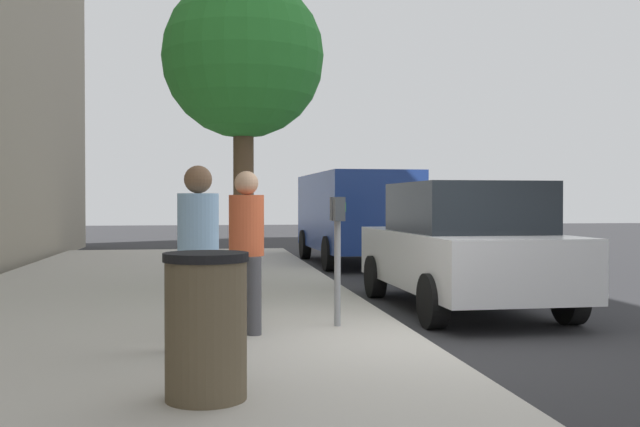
# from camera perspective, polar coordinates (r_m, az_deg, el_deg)

# --- Properties ---
(ground_plane) EXTENTS (80.00, 80.00, 0.00)m
(ground_plane) POSITION_cam_1_polar(r_m,az_deg,el_deg) (7.61, 7.90, -10.52)
(ground_plane) COLOR #2B2B2D
(ground_plane) RESTS_ON ground
(sidewalk_slab) EXTENTS (28.00, 6.00, 0.15)m
(sidewalk_slab) POSITION_cam_1_polar(r_m,az_deg,el_deg) (7.34, -15.57, -10.37)
(sidewalk_slab) COLOR #B7B2A8
(sidewalk_slab) RESTS_ON ground_plane
(parking_meter) EXTENTS (0.36, 0.12, 1.41)m
(parking_meter) POSITION_cam_1_polar(r_m,az_deg,el_deg) (7.97, 1.38, -1.54)
(parking_meter) COLOR gray
(parking_meter) RESTS_ON sidewalk_slab
(pedestrian_at_meter) EXTENTS (0.49, 0.37, 1.68)m
(pedestrian_at_meter) POSITION_cam_1_polar(r_m,az_deg,el_deg) (7.62, -5.76, -1.97)
(pedestrian_at_meter) COLOR #47474C
(pedestrian_at_meter) RESTS_ON sidewalk_slab
(pedestrian_bystander) EXTENTS (0.41, 0.41, 1.68)m
(pedestrian_bystander) POSITION_cam_1_polar(r_m,az_deg,el_deg) (6.61, -9.49, -2.39)
(pedestrian_bystander) COLOR #47474C
(pedestrian_bystander) RESTS_ON sidewalk_slab
(parked_sedan_near) EXTENTS (4.43, 2.02, 1.77)m
(parked_sedan_near) POSITION_cam_1_polar(r_m,az_deg,el_deg) (10.34, 11.04, -2.49)
(parked_sedan_near) COLOR silver
(parked_sedan_near) RESTS_ON ground_plane
(parked_van_far) EXTENTS (5.25, 2.22, 2.18)m
(parked_van_far) POSITION_cam_1_polar(r_m,az_deg,el_deg) (17.65, 2.71, 0.12)
(parked_van_far) COLOR navy
(parked_van_far) RESTS_ON ground_plane
(street_tree) EXTENTS (2.53, 2.53, 4.88)m
(street_tree) POSITION_cam_1_polar(r_m,az_deg,el_deg) (11.71, -6.01, 11.87)
(street_tree) COLOR brown
(street_tree) RESTS_ON sidewalk_slab
(trash_bin) EXTENTS (0.59, 0.59, 1.01)m
(trash_bin) POSITION_cam_1_polar(r_m,az_deg,el_deg) (5.13, -8.90, -8.65)
(trash_bin) COLOR brown
(trash_bin) RESTS_ON sidewalk_slab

